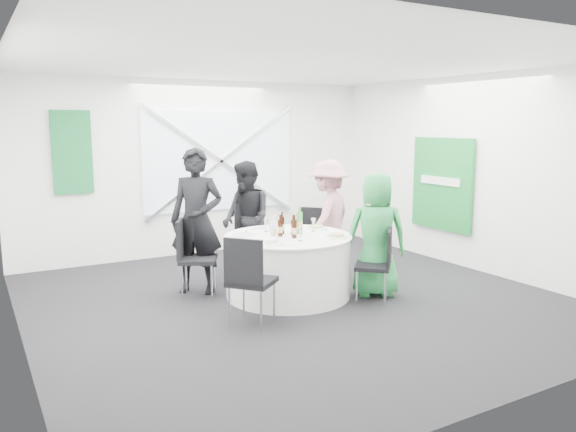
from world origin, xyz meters
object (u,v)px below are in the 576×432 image
person_woman_pink (328,217)px  person_woman_green (376,235)px  chair_back (253,234)px  chair_front_right (380,260)px  chair_front_left (248,275)px  banquet_table (288,266)px  chair_back_left (191,252)px  person_man_back_left (197,221)px  chair_back_right (312,236)px  person_man_back (246,219)px  clear_water_bottle (274,230)px  green_water_bottle (299,223)px

person_woman_pink → person_woman_green: (-0.10, -1.20, -0.04)m
chair_back → chair_front_right: 2.01m
chair_front_left → chair_front_right: bearing=-129.8°
banquet_table → chair_front_right: 1.12m
person_woman_pink → chair_back: bearing=-56.5°
chair_back_left → person_man_back_left: bearing=-16.7°
chair_back_right → person_woman_pink: size_ratio=0.58×
banquet_table → person_man_back: (-0.02, 1.13, 0.42)m
person_man_back → person_man_back_left: bearing=-64.9°
chair_back → chair_front_left: bearing=-114.2°
person_woman_pink → clear_water_bottle: 1.49m
chair_back_left → person_woman_pink: bearing=-58.7°
chair_back_right → clear_water_bottle: size_ratio=3.46×
person_man_back → chair_back_right: bearing=62.8°
banquet_table → person_man_back_left: (-0.91, 0.70, 0.53)m
chair_front_right → green_water_bottle: bearing=-98.5°
chair_back_left → person_woman_green: (2.00, -1.07, 0.20)m
banquet_table → person_man_back_left: 1.26m
chair_front_right → person_man_back_left: size_ratio=0.49×
chair_back_right → person_man_back: (-0.82, 0.41, 0.25)m
banquet_table → chair_front_right: bearing=-43.0°
chair_back_left → chair_back_right: size_ratio=1.03×
person_man_back_left → green_water_bottle: bearing=6.2°
chair_back_left → clear_water_bottle: (0.81, -0.63, 0.30)m
person_woman_green → clear_water_bottle: size_ratio=5.68×
green_water_bottle → chair_back_right: bearing=47.9°
person_man_back → green_water_bottle: 1.12m
chair_back_left → person_woman_pink: person_woman_pink is taller
person_man_back_left → green_water_bottle: (1.09, -0.67, -0.02)m
chair_back → person_woman_green: person_woman_green is taller
chair_back_right → clear_water_bottle: clear_water_bottle is taller
person_man_back_left → green_water_bottle: 1.28m
chair_front_left → person_woman_pink: size_ratio=0.60×
person_woman_green → chair_front_left: bearing=36.2°
chair_front_left → person_woman_pink: person_woman_pink is taller
person_man_back → green_water_bottle: person_man_back is taller
chair_back_left → chair_front_right: chair_back_left is taller
banquet_table → chair_front_right: (0.81, -0.76, 0.14)m
chair_front_left → chair_back_right: bearing=-89.1°
chair_back_right → chair_front_left: chair_front_left is taller
person_man_back_left → person_woman_pink: person_man_back_left is taller
chair_back_left → person_man_back: bearing=-33.0°
chair_back_left → person_woman_green: bearing=-90.4°
chair_front_left → clear_water_bottle: clear_water_bottle is taller
banquet_table → chair_back_left: bearing=152.2°
green_water_bottle → chair_back: bearing=96.3°
clear_water_bottle → banquet_table: bearing=18.0°
chair_back_left → person_man_back: person_man_back is taller
chair_front_right → chair_back_right: bearing=-136.8°
chair_back_right → green_water_bottle: (-0.62, -0.69, 0.34)m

